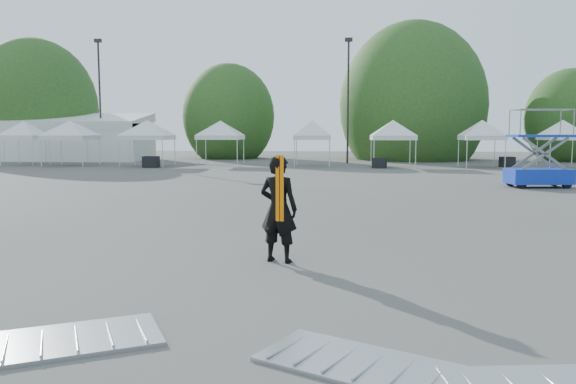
{
  "coord_description": "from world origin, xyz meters",
  "views": [
    {
      "loc": [
        1.78,
        -12.95,
        2.5
      ],
      "look_at": [
        0.91,
        -1.82,
        1.3
      ],
      "focal_mm": 35.0,
      "sensor_mm": 36.0,
      "label": 1
    }
  ],
  "objects": [
    {
      "name": "man",
      "position": [
        0.77,
        -2.36,
        1.03
      ],
      "size": [
        0.87,
        0.7,
        2.06
      ],
      "rotation": [
        0.0,
        0.0,
        2.83
      ],
      "color": "black",
      "rests_on": "ground"
    },
    {
      "name": "crate_west",
      "position": [
        -10.86,
        25.42,
        0.4
      ],
      "size": [
        1.05,
        0.83,
        0.8
      ],
      "primitive_type": "cube",
      "rotation": [
        0.0,
        0.0,
        -0.03
      ],
      "color": "black",
      "rests_on": "ground"
    },
    {
      "name": "light_pole_west",
      "position": [
        -18.0,
        34.0,
        5.77
      ],
      "size": [
        0.6,
        0.25,
        10.3
      ],
      "color": "black",
      "rests_on": "ground"
    },
    {
      "name": "tent_g",
      "position": [
        12.24,
        27.48,
        3.06
      ],
      "size": [
        3.91,
        3.91,
        3.88
      ],
      "color": "silver",
      "rests_on": "ground"
    },
    {
      "name": "crate_mid",
      "position": [
        5.05,
        26.16,
        0.35
      ],
      "size": [
        1.07,
        0.94,
        0.7
      ],
      "primitive_type": "cube",
      "rotation": [
        0.0,
        0.0,
        -0.31
      ],
      "color": "black",
      "rests_on": "ground"
    },
    {
      "name": "ground",
      "position": [
        0.0,
        0.0,
        0.0
      ],
      "size": [
        120.0,
        120.0,
        0.0
      ],
      "primitive_type": "plane",
      "color": "#474442",
      "rests_on": "ground"
    },
    {
      "name": "tent_f",
      "position": [
        6.07,
        27.47,
        3.06
      ],
      "size": [
        4.29,
        4.29,
        3.88
      ],
      "color": "silver",
      "rests_on": "ground"
    },
    {
      "name": "tent_a",
      "position": [
        -21.49,
        28.05,
        3.06
      ],
      "size": [
        3.84,
        3.84,
        3.88
      ],
      "color": "silver",
      "rests_on": "ground"
    },
    {
      "name": "tent_e",
      "position": [
        0.36,
        27.96,
        3.06
      ],
      "size": [
        3.78,
        3.78,
        3.88
      ],
      "color": "silver",
      "rests_on": "ground"
    },
    {
      "name": "tree_far_w",
      "position": [
        -26.0,
        38.0,
        4.54
      ],
      "size": [
        4.8,
        4.8,
        7.3
      ],
      "color": "#382314",
      "rests_on": "ground"
    },
    {
      "name": "light_pole_east",
      "position": [
        3.0,
        32.0,
        5.52
      ],
      "size": [
        0.6,
        0.25,
        9.8
      ],
      "color": "black",
      "rests_on": "ground"
    },
    {
      "name": "crate_east",
      "position": [
        14.26,
        28.18,
        0.37
      ],
      "size": [
        1.01,
        0.82,
        0.73
      ],
      "primitive_type": "cube",
      "rotation": [
        0.0,
        0.0,
        0.09
      ],
      "color": "black",
      "rests_on": "ground"
    },
    {
      "name": "tree_mid_w",
      "position": [
        -8.0,
        40.0,
        3.93
      ],
      "size": [
        4.16,
        4.16,
        6.33
      ],
      "color": "#382314",
      "rests_on": "ground"
    },
    {
      "name": "tree_mid_e",
      "position": [
        9.0,
        39.0,
        4.84
      ],
      "size": [
        5.12,
        5.12,
        7.79
      ],
      "color": "#382314",
      "rests_on": "ground"
    },
    {
      "name": "barrier_left",
      "position": [
        -1.43,
        -6.76,
        0.04
      ],
      "size": [
        2.59,
        2.09,
        0.07
      ],
      "rotation": [
        0.0,
        0.0,
        0.47
      ],
      "color": "#ABAEB3",
      "rests_on": "ground"
    },
    {
      "name": "tent_d",
      "position": [
        -6.53,
        28.61,
        3.06
      ],
      "size": [
        4.5,
        4.5,
        3.88
      ],
      "color": "silver",
      "rests_on": "ground"
    },
    {
      "name": "barrier_mid",
      "position": [
        2.07,
        -7.12,
        0.03
      ],
      "size": [
        2.32,
        1.89,
        0.07
      ],
      "rotation": [
        0.0,
        0.0,
        -0.48
      ],
      "color": "#ABAEB3",
      "rests_on": "ground"
    },
    {
      "name": "tent_c",
      "position": [
        -11.59,
        27.01,
        3.06
      ],
      "size": [
        4.67,
        4.67,
        3.88
      ],
      "color": "silver",
      "rests_on": "ground"
    },
    {
      "name": "scissor_lift",
      "position": [
        11.08,
        13.08,
        1.77
      ],
      "size": [
        2.85,
        1.65,
        3.51
      ],
      "rotation": [
        0.0,
        0.0,
        0.11
      ],
      "color": "#0B3A9B",
      "rests_on": "ground"
    },
    {
      "name": "tree_far_e",
      "position": [
        22.0,
        37.0,
        3.63
      ],
      "size": [
        3.84,
        3.84,
        5.84
      ],
      "color": "#382314",
      "rests_on": "ground"
    },
    {
      "name": "marquee",
      "position": [
        -22.0,
        35.0,
        1.97
      ],
      "size": [
        15.0,
        6.25,
        4.23
      ],
      "color": "silver",
      "rests_on": "ground"
    },
    {
      "name": "tent_h",
      "position": [
        17.84,
        27.84,
        3.06
      ],
      "size": [
        3.77,
        3.77,
        3.88
      ],
      "color": "silver",
      "rests_on": "ground"
    },
    {
      "name": "tent_b",
      "position": [
        -17.54,
        27.37,
        3.06
      ],
      "size": [
        4.61,
        4.61,
        3.88
      ],
      "color": "silver",
      "rests_on": "ground"
    }
  ]
}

